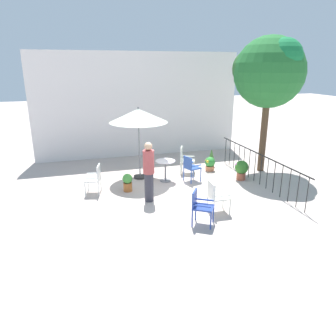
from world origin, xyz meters
TOP-DOWN VIEW (x-y plane):
  - ground_plane at (0.00, 0.00)m, footprint 60.00×60.00m
  - villa_facade at (0.00, 4.61)m, footprint 8.69×0.30m
  - terrace_railing at (3.02, -0.00)m, footprint 0.03×5.15m
  - shade_tree at (3.91, 1.17)m, footprint 2.54×2.42m
  - patio_umbrella_0 at (-0.63, 1.58)m, footprint 1.94×1.94m
  - cafe_table_0 at (0.13, 1.02)m, footprint 0.66×0.66m
  - patio_chair_0 at (1.05, 1.65)m, footprint 0.63×0.60m
  - patio_chair_1 at (0.74, -1.72)m, footprint 0.51×0.50m
  - patio_chair_2 at (-2.21, 0.57)m, footprint 0.53×0.58m
  - patio_chair_3 at (0.94, 0.76)m, footprint 0.56×0.56m
  - patio_chair_4 at (0.10, -2.19)m, footprint 0.64×0.63m
  - potted_plant_0 at (2.27, 2.05)m, footprint 0.27×0.27m
  - potted_plant_1 at (-1.25, 0.47)m, footprint 0.31×0.31m
  - potted_plant_2 at (2.66, 0.42)m, footprint 0.46×0.47m
  - potted_plant_3 at (2.03, 1.64)m, footprint 0.37×0.38m
  - standing_person at (-0.78, -0.45)m, footprint 0.37×0.37m

SIDE VIEW (x-z plane):
  - ground_plane at x=0.00m, z-range 0.00..0.00m
  - potted_plant_3 at x=2.03m, z-range 0.01..0.53m
  - potted_plant_1 at x=-1.25m, z-range 0.02..0.59m
  - potted_plant_0 at x=2.27m, z-range 0.01..0.73m
  - potted_plant_2 at x=2.66m, z-range 0.05..0.73m
  - cafe_table_0 at x=0.13m, z-range 0.14..0.86m
  - patio_chair_1 at x=0.74m, z-range 0.07..0.94m
  - patio_chair_4 at x=0.10m, z-range 0.08..0.95m
  - patio_chair_3 at x=0.94m, z-range 0.09..0.96m
  - patio_chair_2 at x=-2.21m, z-range 0.08..0.97m
  - patio_chair_0 at x=1.05m, z-range 0.06..1.03m
  - terrace_railing at x=3.02m, z-range 0.18..1.19m
  - standing_person at x=-0.78m, z-range 0.03..1.77m
  - patio_umbrella_0 at x=-0.63m, z-range 0.92..3.38m
  - villa_facade at x=0.00m, z-range 0.00..4.31m
  - shade_tree at x=3.91m, z-range 1.16..5.90m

